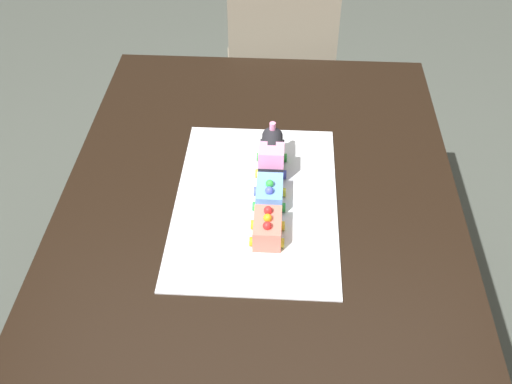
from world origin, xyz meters
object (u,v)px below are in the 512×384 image
object	(u,v)px
dining_table	(259,231)
cake_car_hopper_coral	(267,228)
cake_car_flatbed_sky_blue	(269,194)
cake_locomotive	(272,155)
chair	(279,75)

from	to	relation	value
dining_table	cake_car_hopper_coral	world-z (taller)	cake_car_hopper_coral
dining_table	cake_car_flatbed_sky_blue	bearing A→B (deg)	69.00
cake_car_hopper_coral	cake_locomotive	bearing A→B (deg)	-180.00
dining_table	cake_locomotive	xyz separation A→B (m)	(-0.12, 0.03, 0.16)
cake_car_flatbed_sky_blue	dining_table	bearing A→B (deg)	-111.00
chair	cake_locomotive	xyz separation A→B (m)	(0.91, -0.00, 0.32)
cake_car_hopper_coral	cake_car_flatbed_sky_blue	bearing A→B (deg)	180.00
cake_car_flatbed_sky_blue	chair	bearing A→B (deg)	179.98
cake_locomotive	cake_car_hopper_coral	world-z (taller)	cake_locomotive
dining_table	cake_locomotive	bearing A→B (deg)	168.13
dining_table	chair	bearing A→B (deg)	178.58
chair	cake_locomotive	bearing A→B (deg)	83.28
dining_table	chair	xyz separation A→B (m)	(-1.03, 0.03, -0.16)
chair	cake_car_flatbed_sky_blue	bearing A→B (deg)	83.29
dining_table	cake_car_flatbed_sky_blue	xyz separation A→B (m)	(0.01, 0.03, 0.14)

